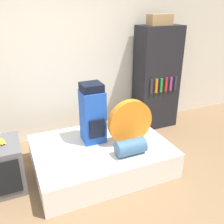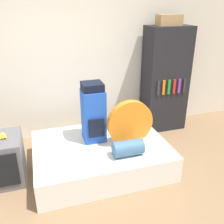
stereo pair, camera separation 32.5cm
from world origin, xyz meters
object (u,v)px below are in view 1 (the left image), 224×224
object	(u,v)px
sleeping_roll	(131,147)
cardboard_box	(160,20)
bookshelf	(156,78)
television	(2,166)
backpack	(93,114)
tent_bag	(130,122)

from	to	relation	value
sleeping_roll	cardboard_box	xyz separation A→B (m)	(1.09, 1.19, 1.41)
bookshelf	cardboard_box	bearing A→B (deg)	-138.45
sleeping_roll	television	xyz separation A→B (m)	(-1.51, 0.45, -0.16)
backpack	television	world-z (taller)	backpack
cardboard_box	backpack	bearing A→B (deg)	-154.54
television	cardboard_box	size ratio (longest dim) A/B	1.55
backpack	cardboard_box	distance (m)	1.91
backpack	sleeping_roll	distance (m)	0.67
backpack	tent_bag	xyz separation A→B (m)	(0.43, -0.25, -0.09)
sleeping_roll	cardboard_box	world-z (taller)	cardboard_box
backpack	cardboard_box	bearing A→B (deg)	25.46
tent_bag	bookshelf	xyz separation A→B (m)	(1.01, 0.96, 0.23)
tent_bag	sleeping_roll	xyz separation A→B (m)	(-0.12, -0.27, -0.21)
tent_bag	sleeping_roll	bearing A→B (deg)	-114.50
backpack	television	bearing A→B (deg)	-176.80
tent_bag	bookshelf	bearing A→B (deg)	43.45
backpack	tent_bag	distance (m)	0.51
television	cardboard_box	bearing A→B (deg)	15.77
backpack	cardboard_box	xyz separation A→B (m)	(1.40, 0.67, 1.12)
backpack	bookshelf	bearing A→B (deg)	26.06
bookshelf	sleeping_roll	bearing A→B (deg)	-132.80
cardboard_box	bookshelf	bearing A→B (deg)	41.55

